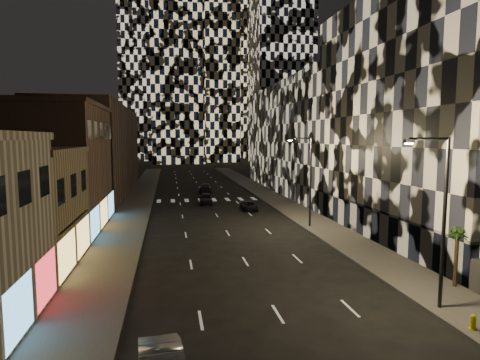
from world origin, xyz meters
name	(u,v)px	position (x,y,z in m)	size (l,w,h in m)	color
sidewalk_left	(137,201)	(-10.00, 50.00, 0.07)	(4.00, 120.00, 0.15)	#47443F
sidewalk_right	(273,198)	(10.00, 50.00, 0.07)	(4.00, 120.00, 0.15)	#47443F
curb_left	(152,201)	(-7.90, 50.00, 0.07)	(0.20, 120.00, 0.15)	#4C4C47
curb_right	(259,198)	(7.90, 50.00, 0.07)	(0.20, 120.00, 0.15)	#4C4C47
retail_brown	(49,170)	(-17.00, 33.50, 6.00)	(10.00, 15.00, 12.00)	brown
retail_filler_left	(97,151)	(-17.00, 60.00, 7.00)	(10.00, 40.00, 14.00)	brown
midrise_right	(453,117)	(20.00, 24.50, 11.00)	(16.00, 25.00, 22.00)	#232326
midrise_base	(370,223)	(12.30, 24.50, 1.50)	(0.60, 25.00, 3.00)	#383838
midrise_filler_right	(320,138)	(20.00, 57.00, 9.00)	(16.00, 40.00, 18.00)	#232326
tower_right_mid	(281,23)	(35.00, 135.00, 50.00)	(20.00, 20.00, 100.00)	black
tower_left_back	(150,12)	(-12.00, 165.00, 60.00)	(24.00, 24.00, 120.00)	black
tower_center_low	(176,29)	(-2.00, 140.00, 47.50)	(18.00, 18.00, 95.00)	black
streetlight_near	(440,211)	(8.35, 10.00, 5.35)	(2.55, 0.25, 9.00)	black
streetlight_far	(308,175)	(8.35, 30.00, 5.35)	(2.55, 0.25, 9.00)	black
car_dark_midlane	(206,198)	(-0.50, 46.41, 0.76)	(1.78, 4.43, 1.51)	black
car_dark_oncoming	(205,188)	(0.50, 58.42, 0.75)	(2.09, 5.14, 1.49)	black
car_dark_rightlane	(249,206)	(4.39, 40.46, 0.55)	(1.82, 3.95, 1.10)	black
fire_hydrant	(473,322)	(8.50, 7.50, 0.49)	(0.36, 0.34, 0.73)	yellow
palm_tree	(457,238)	(11.50, 12.55, 3.13)	(1.82, 1.84, 3.61)	#47331E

